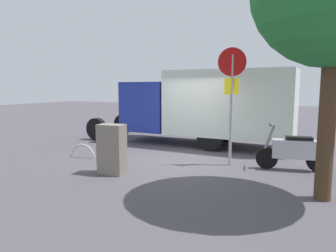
{
  "coord_description": "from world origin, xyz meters",
  "views": [
    {
      "loc": [
        -3.21,
        8.37,
        2.14
      ],
      "look_at": [
        0.37,
        -0.17,
        0.96
      ],
      "focal_mm": 32.4,
      "sensor_mm": 36.0,
      "label": 1
    }
  ],
  "objects": [
    {
      "name": "box_truck_near",
      "position": [
        -0.08,
        -2.54,
        1.55
      ],
      "size": [
        8.06,
        2.69,
        2.74
      ],
      "rotation": [
        0.0,
        0.0,
        -0.07
      ],
      "color": "black",
      "rests_on": "ground"
    },
    {
      "name": "bike_rack_hoop",
      "position": [
        2.76,
        0.94,
        0.0
      ],
      "size": [
        0.85,
        0.1,
        0.85
      ],
      "primitive_type": "torus",
      "rotation": [
        1.57,
        0.0,
        0.06
      ],
      "color": "#B7B7BC",
      "rests_on": "ground"
    },
    {
      "name": "utility_cabinet",
      "position": [
        0.92,
        2.12,
        0.62
      ],
      "size": [
        0.66,
        0.43,
        1.24
      ],
      "primitive_type": "cube",
      "rotation": [
        0.0,
        0.0,
        0.04
      ],
      "color": "slate",
      "rests_on": "ground"
    },
    {
      "name": "stop_sign",
      "position": [
        -1.61,
        0.14,
        2.13
      ],
      "size": [
        0.71,
        0.33,
        3.2
      ],
      "color": "#9E9EA3",
      "rests_on": "ground"
    },
    {
      "name": "motorcycle",
      "position": [
        -3.24,
        0.01,
        0.52
      ],
      "size": [
        1.81,
        0.59,
        1.2
      ],
      "rotation": [
        0.0,
        0.0,
        0.14
      ],
      "color": "black",
      "rests_on": "ground"
    },
    {
      "name": "ground_plane",
      "position": [
        0.0,
        0.0,
        0.0
      ],
      "size": [
        60.0,
        60.0,
        0.0
      ],
      "primitive_type": "plane",
      "color": "#4A454E"
    }
  ]
}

